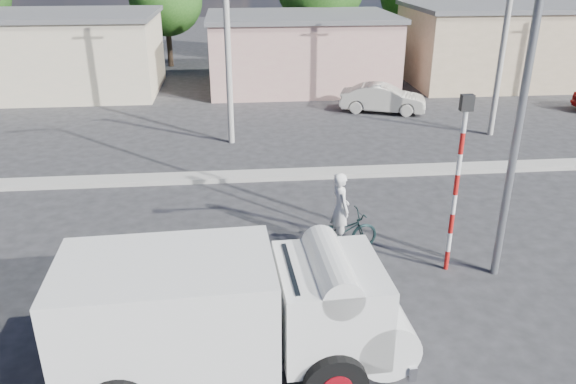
{
  "coord_description": "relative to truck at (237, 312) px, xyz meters",
  "views": [
    {
      "loc": [
        -1.85,
        -10.02,
        7.22
      ],
      "look_at": [
        -0.5,
        3.65,
        1.3
      ],
      "focal_mm": 35.0,
      "sensor_mm": 36.0,
      "label": 1
    }
  ],
  "objects": [
    {
      "name": "cyclist",
      "position": [
        2.67,
        4.38,
        -0.44
      ],
      "size": [
        0.59,
        0.77,
        1.89
      ],
      "primitive_type": "imported",
      "rotation": [
        0.0,
        0.0,
        1.79
      ],
      "color": "white",
      "rests_on": "ground"
    },
    {
      "name": "median",
      "position": [
        1.95,
        9.77,
        -1.3
      ],
      "size": [
        40.0,
        0.8,
        0.16
      ],
      "primitive_type": "cube",
      "color": "#99968E",
      "rests_on": "ground"
    },
    {
      "name": "car_cream",
      "position": [
        7.26,
        17.8,
        -0.72
      ],
      "size": [
        4.29,
        2.61,
        1.34
      ],
      "primitive_type": "imported",
      "rotation": [
        0.0,
        0.0,
        1.25
      ],
      "color": "beige",
      "rests_on": "ground"
    },
    {
      "name": "traffic_pole",
      "position": [
        5.15,
        3.27,
        1.21
      ],
      "size": [
        0.28,
        0.18,
        4.36
      ],
      "color": "red",
      "rests_on": "ground"
    },
    {
      "name": "truck",
      "position": [
        0.0,
        0.0,
        0.0
      ],
      "size": [
        6.14,
        2.66,
        2.49
      ],
      "rotation": [
        0.0,
        0.0,
        0.04
      ],
      "color": "black",
      "rests_on": "ground"
    },
    {
      "name": "building_row",
      "position": [
        3.04,
        23.77,
        0.75
      ],
      "size": [
        37.8,
        7.3,
        4.44
      ],
      "color": "beige",
      "rests_on": "ground"
    },
    {
      "name": "bicycle",
      "position": [
        2.67,
        4.38,
        -0.83
      ],
      "size": [
        2.2,
        1.16,
        1.1
      ],
      "primitive_type": "imported",
      "rotation": [
        0.0,
        0.0,
        1.79
      ],
      "color": "#162828",
      "rests_on": "ground"
    },
    {
      "name": "utility_poles",
      "position": [
        5.2,
        13.77,
        2.69
      ],
      "size": [
        35.4,
        0.24,
        8.0
      ],
      "color": "#99968E",
      "rests_on": "ground"
    },
    {
      "name": "ground_plane",
      "position": [
        1.95,
        1.77,
        -1.38
      ],
      "size": [
        120.0,
        120.0,
        0.0
      ],
      "primitive_type": "plane",
      "color": "#272729",
      "rests_on": "ground"
    },
    {
      "name": "streetlight",
      "position": [
        6.08,
        2.97,
        3.58
      ],
      "size": [
        2.34,
        0.22,
        9.0
      ],
      "color": "slate",
      "rests_on": "ground"
    }
  ]
}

